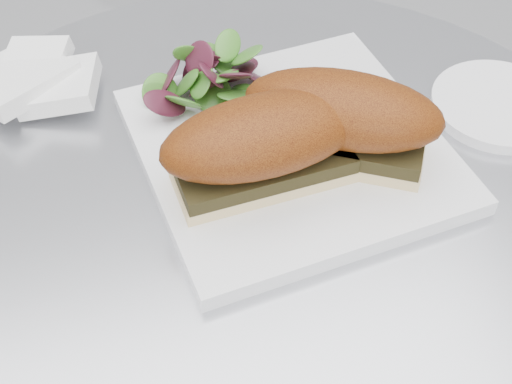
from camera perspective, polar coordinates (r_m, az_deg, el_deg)
The scene contains 7 objects.
table at distance 0.80m, azimuth 0.41°, elevation -13.11°, with size 0.70×0.70×0.73m.
plate at distance 0.65m, azimuth 2.81°, elevation 3.46°, with size 0.26×0.26×0.02m, color white.
sandwich_left at distance 0.58m, azimuth 0.61°, elevation 3.92°, with size 0.18×0.09×0.08m.
sandwich_right at distance 0.60m, azimuth 6.91°, elevation 5.93°, with size 0.18×0.15×0.08m.
salad at distance 0.67m, azimuth -3.64°, elevation 9.08°, with size 0.10×0.10×0.05m, color #4F852B, non-canonical shape.
napkin at distance 0.74m, azimuth -16.96°, elevation 7.88°, with size 0.12×0.12×0.02m, color white, non-canonical shape.
saucer at distance 0.73m, azimuth 18.82°, elevation 6.61°, with size 0.13×0.13×0.01m, color white.
Camera 1 is at (-0.11, -0.38, 1.18)m, focal length 50.00 mm.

